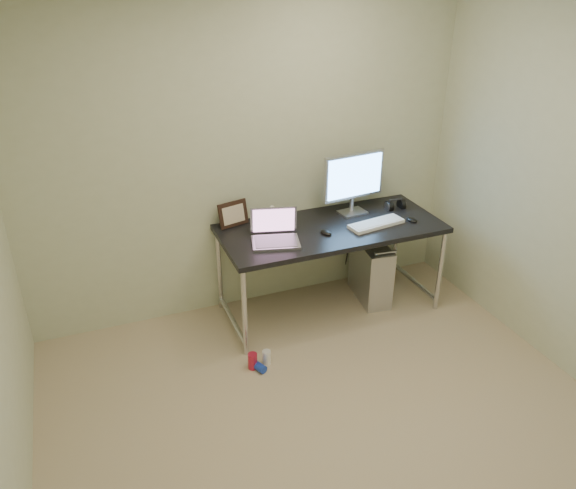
# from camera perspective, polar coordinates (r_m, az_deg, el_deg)

# --- Properties ---
(floor) EXTENTS (3.50, 3.50, 0.00)m
(floor) POSITION_cam_1_polar(r_m,az_deg,el_deg) (3.61, 5.68, -19.31)
(floor) COLOR tan
(floor) RESTS_ON ground
(wall_back) EXTENTS (3.50, 0.02, 2.50)m
(wall_back) POSITION_cam_1_polar(r_m,az_deg,el_deg) (4.34, -4.11, 8.71)
(wall_back) COLOR beige
(wall_back) RESTS_ON ground
(desk) EXTENTS (1.74, 0.76, 0.75)m
(desk) POSITION_cam_1_polar(r_m,az_deg,el_deg) (4.41, 4.37, 1.00)
(desk) COLOR black
(desk) RESTS_ON ground
(tower_computer) EXTENTS (0.27, 0.51, 0.54)m
(tower_computer) POSITION_cam_1_polar(r_m,az_deg,el_deg) (4.80, 8.40, -2.66)
(tower_computer) COLOR #B3B4B8
(tower_computer) RESTS_ON ground
(cable_a) EXTENTS (0.01, 0.16, 0.69)m
(cable_a) POSITION_cam_1_polar(r_m,az_deg,el_deg) (4.94, 6.28, 0.31)
(cable_a) COLOR black
(cable_a) RESTS_ON ground
(cable_b) EXTENTS (0.02, 0.11, 0.71)m
(cable_b) POSITION_cam_1_polar(r_m,az_deg,el_deg) (4.97, 7.30, 0.17)
(cable_b) COLOR black
(cable_b) RESTS_ON ground
(can_red) EXTENTS (0.08, 0.08, 0.12)m
(can_red) POSITION_cam_1_polar(r_m,az_deg,el_deg) (4.07, -3.61, -11.73)
(can_red) COLOR #B91B36
(can_red) RESTS_ON ground
(can_white) EXTENTS (0.08, 0.08, 0.11)m
(can_white) POSITION_cam_1_polar(r_m,az_deg,el_deg) (4.11, -2.19, -11.40)
(can_white) COLOR white
(can_white) RESTS_ON ground
(can_blue) EXTENTS (0.10, 0.12, 0.06)m
(can_blue) POSITION_cam_1_polar(r_m,az_deg,el_deg) (4.07, -2.97, -12.29)
(can_blue) COLOR blue
(can_blue) RESTS_ON ground
(laptop) EXTENTS (0.40, 0.36, 0.24)m
(laptop) POSITION_cam_1_polar(r_m,az_deg,el_deg) (4.12, -1.34, 1.11)
(laptop) COLOR #B1B1B9
(laptop) RESTS_ON desk
(monitor) EXTENTS (0.54, 0.18, 0.51)m
(monitor) POSITION_cam_1_polar(r_m,az_deg,el_deg) (4.53, 6.71, 6.65)
(monitor) COLOR #B1B1B9
(monitor) RESTS_ON desk
(keyboard) EXTENTS (0.47, 0.21, 0.03)m
(keyboard) POSITION_cam_1_polar(r_m,az_deg,el_deg) (4.43, 8.96, 2.09)
(keyboard) COLOR white
(keyboard) RESTS_ON desk
(mouse_right) EXTENTS (0.08, 0.11, 0.03)m
(mouse_right) POSITION_cam_1_polar(r_m,az_deg,el_deg) (4.56, 12.46, 2.55)
(mouse_right) COLOR black
(mouse_right) RESTS_ON desk
(mouse_left) EXTENTS (0.09, 0.12, 0.04)m
(mouse_left) POSITION_cam_1_polar(r_m,az_deg,el_deg) (4.25, 3.89, 1.31)
(mouse_left) COLOR black
(mouse_left) RESTS_ON desk
(headphones) EXTENTS (0.15, 0.10, 0.11)m
(headphones) POSITION_cam_1_polar(r_m,az_deg,el_deg) (4.77, 10.86, 3.95)
(headphones) COLOR black
(headphones) RESTS_ON desk
(picture_frame) EXTENTS (0.25, 0.13, 0.20)m
(picture_frame) POSITION_cam_1_polar(r_m,az_deg,el_deg) (4.37, -5.59, 3.11)
(picture_frame) COLOR black
(picture_frame) RESTS_ON desk
(webcam) EXTENTS (0.05, 0.04, 0.13)m
(webcam) POSITION_cam_1_polar(r_m,az_deg,el_deg) (4.41, -1.56, 3.49)
(webcam) COLOR silver
(webcam) RESTS_ON desk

